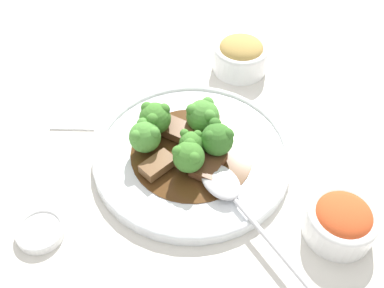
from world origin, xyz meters
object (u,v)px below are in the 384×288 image
Objects in this scene: broccoli_floret_2 at (217,137)px; broccoli_floret_0 at (155,118)px; broccoli_floret_3 at (190,143)px; beef_strip_0 at (208,165)px; main_plate at (192,154)px; broccoli_floret_4 at (203,115)px; sauce_dish at (40,231)px; side_bowl_kimchi at (341,221)px; beef_strip_2 at (158,165)px; serving_spoon at (228,191)px; side_bowl_appetizer at (241,55)px; beef_strip_1 at (179,131)px; broccoli_floret_5 at (145,136)px; broccoli_floret_1 at (188,156)px.

broccoli_floret_0 is at bearing -104.89° from broccoli_floret_2.
beef_strip_0 is at bearing 56.39° from broccoli_floret_3.
broccoli_floret_4 is at bearing 167.69° from main_plate.
broccoli_floret_3 reaches higher than sauce_dish.
beef_strip_2 is at bearing -103.47° from side_bowl_kimchi.
broccoli_floret_2 reaches higher than broccoli_floret_3.
beef_strip_0 is 0.05m from serving_spoon.
broccoli_floret_3 is 0.09m from serving_spoon.
broccoli_floret_4 is 0.19m from side_bowl_appetizer.
broccoli_floret_4 is at bearing 136.44° from sauce_dish.
side_bowl_kimchi reaches higher than beef_strip_1.
broccoli_floret_5 reaches higher than beef_strip_0.
broccoli_floret_0 is (-0.03, -0.06, 0.04)m from main_plate.
broccoli_floret_1 reaches higher than beef_strip_2.
sauce_dish is at bearing -51.24° from broccoli_floret_3.
beef_strip_0 is at bearing -6.94° from side_bowl_appetizer.
beef_strip_2 is 0.11m from serving_spoon.
broccoli_floret_3 is at bearing 56.05° from broccoli_floret_0.
main_plate is 0.05m from broccoli_floret_2.
broccoli_floret_3 reaches higher than serving_spoon.
sauce_dish is at bearing -43.56° from broccoli_floret_4.
side_bowl_appetizer is 0.45m from sauce_dish.
broccoli_floret_3 is (0.04, 0.02, 0.02)m from beef_strip_1.
serving_spoon is at bearing 49.94° from broccoli_floret_0.
beef_strip_1 is at bearing -64.71° from broccoli_floret_4.
broccoli_floret_5 reaches higher than side_bowl_appetizer.
broccoli_floret_3 is 0.24m from side_bowl_appetizer.
beef_strip_0 reaches higher than main_plate.
broccoli_floret_4 reaches higher than serving_spoon.
broccoli_floret_2 is (-0.04, 0.04, 0.00)m from broccoli_floret_1.
side_bowl_kimchi is (0.11, 0.17, -0.02)m from broccoli_floret_2.
beef_strip_1 is (-0.03, -0.02, 0.02)m from main_plate.
beef_strip_1 is at bearing -114.04° from broccoli_floret_2.
broccoli_floret_1 is 1.12× the size of broccoli_floret_3.
serving_spoon is at bearing 44.94° from broccoli_floret_3.
main_plate is 5.93× the size of broccoli_floret_5.
broccoli_floret_2 reaches higher than beef_strip_2.
side_bowl_kimchi reaches higher than beef_strip_2.
broccoli_floret_1 is at bearing -77.34° from beef_strip_0.
beef_strip_2 reaches higher than sauce_dish.
side_bowl_appetizer reaches higher than main_plate.
broccoli_floret_3 reaches higher than main_plate.
beef_strip_0 is at bearing 12.52° from broccoli_floret_4.
broccoli_floret_4 is at bearing 168.29° from broccoli_floret_3.
main_plate is 0.05m from broccoli_floret_1.
broccoli_floret_2 is 0.08m from serving_spoon.
sauce_dish is (0.16, -0.22, -0.04)m from broccoli_floret_2.
broccoli_floret_1 is (-0.00, 0.04, 0.02)m from beef_strip_2.
broccoli_floret_1 is 0.25× the size of serving_spoon.
beef_strip_1 is at bearing 139.73° from sauce_dish.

